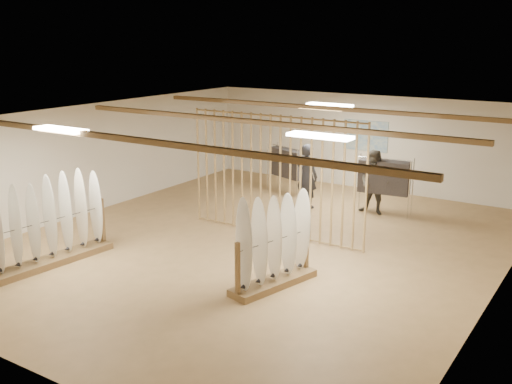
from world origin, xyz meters
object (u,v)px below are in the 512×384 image
Objects in this scene: clothing_rack_b at (384,177)px; shopper_b at (375,178)px; rack_right at (274,255)px; clothing_rack_a at (287,163)px; rack_left at (51,234)px; shopper_a at (307,172)px.

clothing_rack_b is 0.79× the size of shopper_b.
rack_right is 1.02× the size of shopper_b.
rack_right is 1.36× the size of clothing_rack_a.
rack_right is at bearing 23.94° from rack_left.
clothing_rack_b is at bearing 63.65° from rack_left.
rack_right is 5.34m from shopper_a.
rack_right is 0.99× the size of shopper_a.
rack_left is 4.56m from rack_right.
shopper_a is at bearing 125.65° from rack_right.
shopper_b is at bearing -160.13° from shopper_a.
clothing_rack_b reaches higher than clothing_rack_a.
clothing_rack_b is 2.01m from shopper_a.
clothing_rack_a is 0.72× the size of shopper_a.
shopper_b is (1.74, 0.41, -0.03)m from shopper_a.
clothing_rack_b is (-0.03, 5.49, 0.36)m from rack_right.
shopper_a is (1.13, -0.90, 0.06)m from clothing_rack_a.
shopper_a reaches higher than shopper_b.
shopper_b is (4.10, 6.81, 0.31)m from rack_left.
rack_left is at bearing 76.44° from shopper_a.
rack_left is at bearing -127.69° from clothing_rack_b.
shopper_b reaches higher than rack_right.
clothing_rack_a is at bearing 167.26° from clothing_rack_b.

